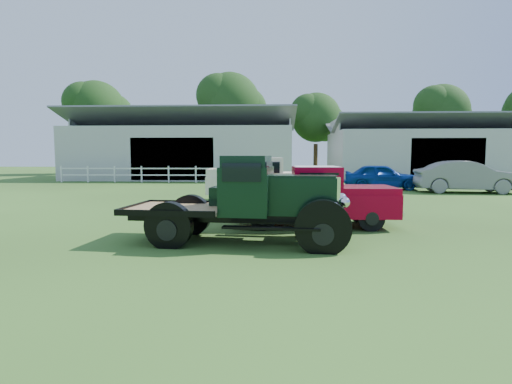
# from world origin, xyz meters

# --- Properties ---
(ground) EXTENTS (120.00, 120.00, 0.00)m
(ground) POSITION_xyz_m (0.00, 0.00, 0.00)
(ground) COLOR #2C491C
(shed_left) EXTENTS (18.80, 10.20, 5.60)m
(shed_left) POSITION_xyz_m (-7.00, 26.00, 2.80)
(shed_left) COLOR #9E9E9E
(shed_left) RESTS_ON ground
(shed_right) EXTENTS (16.80, 9.20, 5.20)m
(shed_right) POSITION_xyz_m (14.00, 27.00, 2.60)
(shed_right) COLOR #9E9E9E
(shed_right) RESTS_ON ground
(fence_rail) EXTENTS (14.20, 0.16, 1.20)m
(fence_rail) POSITION_xyz_m (-8.00, 20.00, 0.60)
(fence_rail) COLOR white
(fence_rail) RESTS_ON ground
(tree_a) EXTENTS (6.30, 6.30, 10.50)m
(tree_a) POSITION_xyz_m (-18.00, 33.00, 5.25)
(tree_a) COLOR #193B10
(tree_a) RESTS_ON ground
(tree_b) EXTENTS (6.90, 6.90, 11.50)m
(tree_b) POSITION_xyz_m (-4.00, 34.00, 5.75)
(tree_b) COLOR #193B10
(tree_b) RESTS_ON ground
(tree_c) EXTENTS (5.40, 5.40, 9.00)m
(tree_c) POSITION_xyz_m (5.00, 33.00, 4.50)
(tree_c) COLOR #193B10
(tree_c) RESTS_ON ground
(tree_d) EXTENTS (6.00, 6.00, 10.00)m
(tree_d) POSITION_xyz_m (18.00, 34.00, 5.00)
(tree_d) COLOR #193B10
(tree_d) RESTS_ON ground
(vintage_flatbed) EXTENTS (5.10, 2.41, 1.96)m
(vintage_flatbed) POSITION_xyz_m (-0.04, 0.17, 0.98)
(vintage_flatbed) COLOR black
(vintage_flatbed) RESTS_ON ground
(red_pickup) EXTENTS (4.63, 1.79, 1.69)m
(red_pickup) POSITION_xyz_m (1.72, 2.34, 0.84)
(red_pickup) COLOR #9B001D
(red_pickup) RESTS_ON ground
(white_pickup) EXTENTS (5.01, 1.98, 1.83)m
(white_pickup) POSITION_xyz_m (0.25, 8.30, 0.92)
(white_pickup) COLOR beige
(white_pickup) RESTS_ON ground
(misc_car_blue) EXTENTS (4.59, 2.49, 1.48)m
(misc_car_blue) POSITION_xyz_m (6.98, 14.80, 0.74)
(misc_car_blue) COLOR navy
(misc_car_blue) RESTS_ON ground
(misc_car_grey) EXTENTS (5.29, 2.40, 1.68)m
(misc_car_grey) POSITION_xyz_m (10.82, 12.73, 0.84)
(misc_car_grey) COLOR slate
(misc_car_grey) RESTS_ON ground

